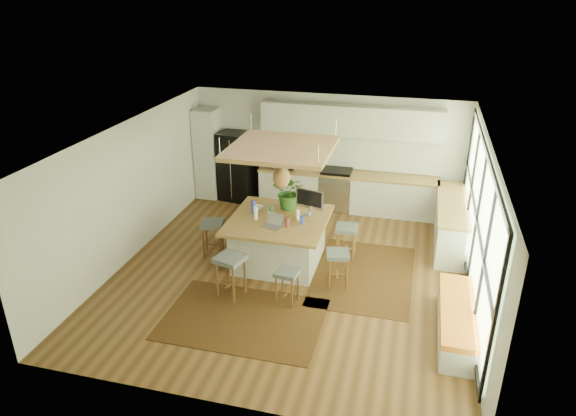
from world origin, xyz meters
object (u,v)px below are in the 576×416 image
(stool_right_front, at_px, (337,268))
(microwave, at_px, (284,160))
(fridge, at_px, (237,164))
(stool_left_side, at_px, (213,238))
(laptop, at_px, (272,221))
(stool_right_back, at_px, (346,242))
(island_plant, at_px, (290,196))
(island, at_px, (279,240))
(monitor, at_px, (309,202))
(stool_near_right, at_px, (287,285))
(stool_near_left, at_px, (231,278))

(stool_right_front, bearing_deg, microwave, 119.10)
(fridge, bearing_deg, stool_left_side, -71.26)
(laptop, bearing_deg, stool_right_back, 49.48)
(microwave, xyz_separation_m, island_plant, (0.73, -2.31, 0.08))
(island, relative_size, stool_right_back, 2.61)
(stool_right_front, relative_size, monitor, 1.18)
(stool_left_side, distance_m, monitor, 2.10)
(island, bearing_deg, stool_right_front, -24.38)
(island, distance_m, island_plant, 0.91)
(monitor, relative_size, microwave, 0.97)
(stool_right_front, bearing_deg, laptop, 171.31)
(island_plant, bearing_deg, monitor, -24.32)
(stool_right_back, relative_size, microwave, 1.20)
(laptop, distance_m, monitor, 0.91)
(stool_right_front, xyz_separation_m, monitor, (-0.73, 0.90, 0.83))
(island, distance_m, stool_near_right, 1.45)
(fridge, xyz_separation_m, laptop, (1.82, -3.21, 0.12))
(monitor, bearing_deg, stool_near_left, -106.95)
(laptop, distance_m, island_plant, 0.93)
(stool_near_left, relative_size, stool_right_back, 1.10)
(laptop, height_order, monitor, monitor)
(island, height_order, stool_right_back, island)
(stool_near_left, height_order, monitor, monitor)
(stool_left_side, xyz_separation_m, laptop, (1.34, -0.33, 0.70))
(stool_near_left, bearing_deg, fridge, 107.77)
(fridge, xyz_separation_m, microwave, (1.19, 0.01, 0.20))
(stool_right_back, height_order, microwave, microwave)
(laptop, bearing_deg, stool_near_left, -99.06)
(stool_right_back, bearing_deg, island_plant, 175.89)
(island, xyz_separation_m, laptop, (-0.02, -0.37, 0.58))
(stool_near_left, distance_m, island_plant, 2.16)
(stool_right_back, xyz_separation_m, monitor, (-0.73, -0.12, 0.83))
(stool_near_left, distance_m, microwave, 4.29)
(stool_left_side, height_order, microwave, microwave)
(stool_near_right, height_order, microwave, microwave)
(stool_right_front, xyz_separation_m, stool_left_side, (-2.61, 0.52, 0.00))
(stool_near_right, bearing_deg, microwave, 105.52)
(island, relative_size, stool_left_side, 2.54)
(fridge, height_order, laptop, fridge)
(stool_near_right, distance_m, monitor, 1.88)
(laptop, relative_size, monitor, 0.64)
(island_plant, bearing_deg, stool_right_front, -43.27)
(stool_near_left, xyz_separation_m, microwave, (-0.16, 4.21, 0.77))
(stool_left_side, xyz_separation_m, microwave, (0.71, 2.90, 0.77))
(fridge, relative_size, stool_near_right, 2.69)
(island, xyz_separation_m, stool_left_side, (-1.36, -0.05, -0.11))
(island, xyz_separation_m, stool_right_front, (1.26, -0.57, -0.11))
(stool_near_left, bearing_deg, stool_right_front, 24.47)
(stool_near_right, xyz_separation_m, island_plant, (-0.44, 1.88, 0.85))
(monitor, height_order, microwave, monitor)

